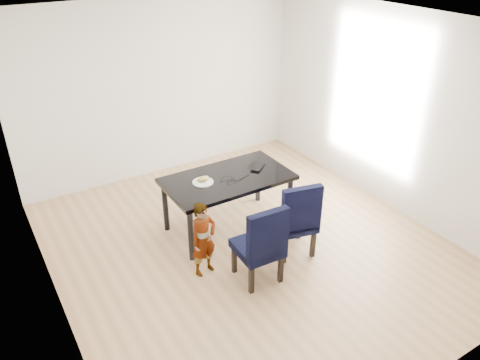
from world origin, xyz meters
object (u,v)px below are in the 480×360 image
child (204,239)px  laptop (255,165)px  dining_table (228,203)px  chair_left (258,241)px  plate (203,182)px  chair_right (293,216)px

child → laptop: 1.40m
dining_table → child: child is taller
chair_left → laptop: 1.34m
dining_table → laptop: bearing=9.3°
child → laptop: child is taller
chair_left → plate: size_ratio=3.80×
chair_right → chair_left: bearing=-150.2°
chair_left → laptop: bearing=61.3°
chair_right → laptop: chair_right is taller
laptop → chair_right: bearing=48.9°
dining_table → child: (-0.70, -0.65, 0.08)m
dining_table → chair_right: size_ratio=1.61×
chair_right → child: bearing=-177.4°
chair_left → plate: 1.12m
child → plate: child is taller
child → plate: 0.84m
dining_table → chair_right: 0.95m
dining_table → chair_left: chair_left is taller
dining_table → plate: 0.51m
chair_right → child: 1.12m
dining_table → child: bearing=-136.9°
plate → laptop: size_ratio=0.83×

